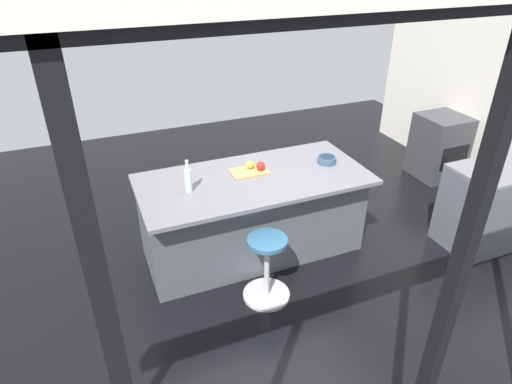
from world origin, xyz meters
The scene contains 9 objects.
ground_plane centered at (0.00, 0.00, 0.00)m, with size 8.18×8.18×0.00m, color black.
oven_range centered at (-2.80, -0.86, 0.44)m, with size 0.60×0.61×0.88m.
kitchen_island centered at (0.27, -0.19, 0.46)m, with size 2.25×1.07×0.90m.
stool_by_window centered at (0.42, 0.52, 0.31)m, with size 0.44×0.44×0.65m.
cutting_board centered at (0.28, -0.26, 0.91)m, with size 0.36×0.24×0.02m, color tan.
apple_yellow centered at (0.25, -0.31, 0.96)m, with size 0.08×0.08×0.08m, color gold.
apple_red centered at (0.17, -0.23, 0.97)m, with size 0.09×0.09×0.09m, color red.
water_bottle centered at (0.93, -0.12, 1.03)m, with size 0.06×0.06×0.31m.
fruit_bowl centered at (-0.55, -0.16, 0.94)m, with size 0.19×0.19×0.07m.
Camera 1 is at (1.70, 3.37, 2.89)m, focal length 30.83 mm.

